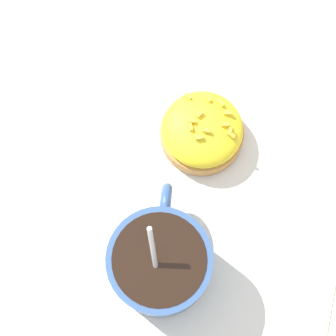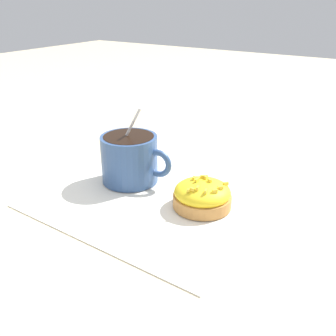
# 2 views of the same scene
# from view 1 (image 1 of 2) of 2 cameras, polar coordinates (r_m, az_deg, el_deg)

# --- Properties ---
(ground_plane) EXTENTS (3.00, 3.00, 0.00)m
(ground_plane) POSITION_cam_1_polar(r_m,az_deg,el_deg) (0.53, 0.81, -3.26)
(ground_plane) COLOR #C6B793
(paper_napkin) EXTENTS (0.32, 0.33, 0.00)m
(paper_napkin) POSITION_cam_1_polar(r_m,az_deg,el_deg) (0.53, 0.81, -3.22)
(paper_napkin) COLOR white
(paper_napkin) RESTS_ON ground_plane
(coffee_cup) EXTENTS (0.11, 0.09, 0.12)m
(coffee_cup) POSITION_cam_1_polar(r_m,az_deg,el_deg) (0.48, -0.90, -9.54)
(coffee_cup) COLOR #335184
(coffee_cup) RESTS_ON paper_napkin
(frosted_pastry) EXTENTS (0.08, 0.08, 0.04)m
(frosted_pastry) POSITION_cam_1_polar(r_m,az_deg,el_deg) (0.53, 3.49, 3.77)
(frosted_pastry) COLOR #C18442
(frosted_pastry) RESTS_ON paper_napkin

